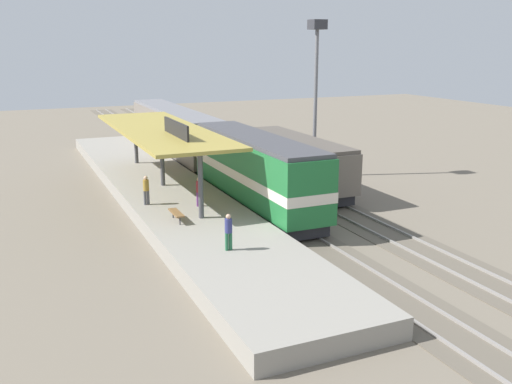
{
  "coord_description": "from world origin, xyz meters",
  "views": [
    {
      "loc": [
        -13.8,
        -36.26,
        10.02
      ],
      "look_at": [
        -1.38,
        -7.99,
        2.0
      ],
      "focal_mm": 40.26,
      "sensor_mm": 36.0,
      "label": 1
    }
  ],
  "objects_px": {
    "passenger_carriage_single": "(175,132)",
    "person_waiting": "(229,230)",
    "light_mast": "(316,66)",
    "person_walking": "(146,189)",
    "person_boarding": "(199,190)",
    "platform_bench": "(176,213)",
    "locomotive": "(256,171)",
    "freight_car": "(296,162)"
  },
  "relations": [
    {
      "from": "person_waiting",
      "to": "light_mast",
      "type": "bearing_deg",
      "value": 49.45
    },
    {
      "from": "passenger_carriage_single",
      "to": "light_mast",
      "type": "relative_size",
      "value": 1.71
    },
    {
      "from": "person_boarding",
      "to": "passenger_carriage_single",
      "type": "bearing_deg",
      "value": 78.16
    },
    {
      "from": "platform_bench",
      "to": "locomotive",
      "type": "distance_m",
      "value": 6.91
    },
    {
      "from": "platform_bench",
      "to": "person_walking",
      "type": "height_order",
      "value": "person_walking"
    },
    {
      "from": "locomotive",
      "to": "person_walking",
      "type": "relative_size",
      "value": 8.44
    },
    {
      "from": "platform_bench",
      "to": "person_waiting",
      "type": "xyz_separation_m",
      "value": [
        0.96,
        -5.2,
        0.51
      ]
    },
    {
      "from": "person_walking",
      "to": "passenger_carriage_single",
      "type": "bearing_deg",
      "value": 69.01
    },
    {
      "from": "light_mast",
      "to": "person_waiting",
      "type": "height_order",
      "value": "light_mast"
    },
    {
      "from": "platform_bench",
      "to": "person_walking",
      "type": "xyz_separation_m",
      "value": [
        -0.68,
        3.83,
        0.51
      ]
    },
    {
      "from": "person_walking",
      "to": "person_boarding",
      "type": "relative_size",
      "value": 1.0
    },
    {
      "from": "passenger_carriage_single",
      "to": "person_waiting",
      "type": "xyz_separation_m",
      "value": [
        -5.04,
        -26.45,
        -0.46
      ]
    },
    {
      "from": "platform_bench",
      "to": "passenger_carriage_single",
      "type": "bearing_deg",
      "value": 74.23
    },
    {
      "from": "passenger_carriage_single",
      "to": "light_mast",
      "type": "xyz_separation_m",
      "value": [
        7.8,
        -11.44,
        6.08
      ]
    },
    {
      "from": "platform_bench",
      "to": "locomotive",
      "type": "relative_size",
      "value": 0.12
    },
    {
      "from": "passenger_carriage_single",
      "to": "person_boarding",
      "type": "bearing_deg",
      "value": -101.84
    },
    {
      "from": "light_mast",
      "to": "person_walking",
      "type": "height_order",
      "value": "light_mast"
    },
    {
      "from": "passenger_carriage_single",
      "to": "locomotive",
      "type": "bearing_deg",
      "value": -90.0
    },
    {
      "from": "passenger_carriage_single",
      "to": "light_mast",
      "type": "height_order",
      "value": "light_mast"
    },
    {
      "from": "freight_car",
      "to": "person_walking",
      "type": "height_order",
      "value": "freight_car"
    },
    {
      "from": "person_waiting",
      "to": "platform_bench",
      "type": "bearing_deg",
      "value": 100.41
    },
    {
      "from": "locomotive",
      "to": "person_waiting",
      "type": "xyz_separation_m",
      "value": [
        -5.04,
        -8.45,
        -0.56
      ]
    },
    {
      "from": "passenger_carriage_single",
      "to": "person_waiting",
      "type": "relative_size",
      "value": 11.7
    },
    {
      "from": "platform_bench",
      "to": "person_walking",
      "type": "bearing_deg",
      "value": 100.1
    },
    {
      "from": "passenger_carriage_single",
      "to": "person_waiting",
      "type": "bearing_deg",
      "value": -100.79
    },
    {
      "from": "locomotive",
      "to": "light_mast",
      "type": "xyz_separation_m",
      "value": [
        7.8,
        6.56,
        5.99
      ]
    },
    {
      "from": "light_mast",
      "to": "person_boarding",
      "type": "xyz_separation_m",
      "value": [
        -11.78,
        -7.53,
        -6.54
      ]
    },
    {
      "from": "platform_bench",
      "to": "locomotive",
      "type": "bearing_deg",
      "value": 28.46
    },
    {
      "from": "person_waiting",
      "to": "freight_car",
      "type": "bearing_deg",
      "value": 50.85
    },
    {
      "from": "person_boarding",
      "to": "locomotive",
      "type": "bearing_deg",
      "value": 13.69
    },
    {
      "from": "platform_bench",
      "to": "person_boarding",
      "type": "height_order",
      "value": "person_boarding"
    },
    {
      "from": "passenger_carriage_single",
      "to": "person_boarding",
      "type": "distance_m",
      "value": 19.39
    },
    {
      "from": "light_mast",
      "to": "person_boarding",
      "type": "height_order",
      "value": "light_mast"
    },
    {
      "from": "light_mast",
      "to": "platform_bench",
      "type": "bearing_deg",
      "value": -144.59
    },
    {
      "from": "platform_bench",
      "to": "light_mast",
      "type": "relative_size",
      "value": 0.15
    },
    {
      "from": "freight_car",
      "to": "person_waiting",
      "type": "bearing_deg",
      "value": -129.15
    },
    {
      "from": "light_mast",
      "to": "person_boarding",
      "type": "relative_size",
      "value": 6.84
    },
    {
      "from": "freight_car",
      "to": "passenger_carriage_single",
      "type": "bearing_deg",
      "value": 107.48
    },
    {
      "from": "passenger_carriage_single",
      "to": "freight_car",
      "type": "relative_size",
      "value": 1.67
    },
    {
      "from": "platform_bench",
      "to": "locomotive",
      "type": "xyz_separation_m",
      "value": [
        6.0,
        3.25,
        1.07
      ]
    },
    {
      "from": "person_waiting",
      "to": "person_boarding",
      "type": "height_order",
      "value": "same"
    },
    {
      "from": "light_mast",
      "to": "locomotive",
      "type": "bearing_deg",
      "value": -139.94
    }
  ]
}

